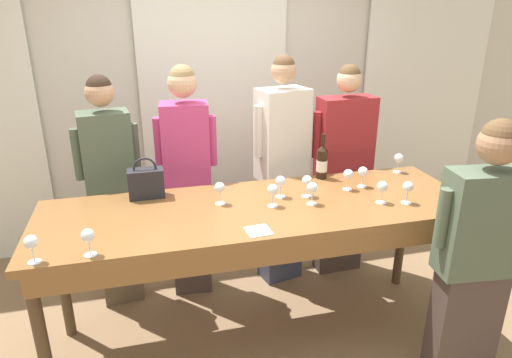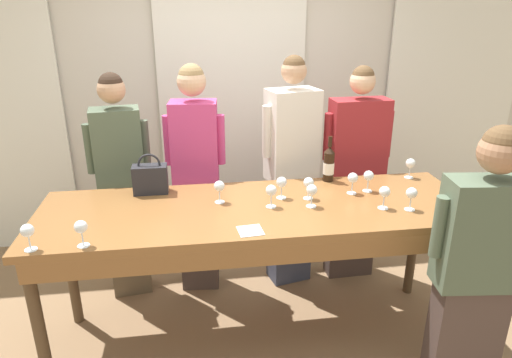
# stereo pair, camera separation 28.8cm
# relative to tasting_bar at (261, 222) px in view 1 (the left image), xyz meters

# --- Properties ---
(ground_plane) EXTENTS (18.00, 18.00, 0.00)m
(ground_plane) POSITION_rel_tasting_bar_xyz_m (0.00, 0.03, -0.91)
(ground_plane) COLOR #846647
(wall_back) EXTENTS (12.00, 0.06, 2.80)m
(wall_back) POSITION_rel_tasting_bar_xyz_m (0.00, 1.71, 0.49)
(wall_back) COLOR beige
(wall_back) RESTS_ON ground_plane
(curtain_panel_center) EXTENTS (1.34, 0.03, 2.69)m
(curtain_panel_center) POSITION_rel_tasting_bar_xyz_m (0.00, 1.65, 0.44)
(curtain_panel_center) COLOR white
(curtain_panel_center) RESTS_ON ground_plane
(curtain_panel_right) EXTENTS (1.34, 0.03, 2.69)m
(curtain_panel_right) POSITION_rel_tasting_bar_xyz_m (2.18, 1.65, 0.44)
(curtain_panel_right) COLOR white
(curtain_panel_right) RESTS_ON ground_plane
(tasting_bar) EXTENTS (2.72, 0.87, 1.01)m
(tasting_bar) POSITION_rel_tasting_bar_xyz_m (0.00, 0.00, 0.00)
(tasting_bar) COLOR brown
(tasting_bar) RESTS_ON ground_plane
(wine_bottle) EXTENTS (0.08, 0.08, 0.33)m
(wine_bottle) POSITION_rel_tasting_bar_xyz_m (0.56, 0.40, 0.22)
(wine_bottle) COLOR black
(wine_bottle) RESTS_ON tasting_bar
(handbag) EXTENTS (0.23, 0.11, 0.27)m
(handbag) POSITION_rel_tasting_bar_xyz_m (-0.68, 0.35, 0.20)
(handbag) COLOR #232328
(handbag) RESTS_ON tasting_bar
(wine_glass_front_left) EXTENTS (0.07, 0.07, 0.15)m
(wine_glass_front_left) POSITION_rel_tasting_bar_xyz_m (0.33, -0.02, 0.20)
(wine_glass_front_left) COLOR white
(wine_glass_front_left) RESTS_ON tasting_bar
(wine_glass_front_mid) EXTENTS (0.07, 0.07, 0.15)m
(wine_glass_front_mid) POSITION_rel_tasting_bar_xyz_m (-0.23, 0.12, 0.20)
(wine_glass_front_mid) COLOR white
(wine_glass_front_mid) RESTS_ON tasting_bar
(wine_glass_front_right) EXTENTS (0.07, 0.07, 0.15)m
(wine_glass_front_right) POSITION_rel_tasting_bar_xyz_m (0.65, 0.14, 0.20)
(wine_glass_front_right) COLOR white
(wine_glass_front_right) RESTS_ON tasting_bar
(wine_glass_center_left) EXTENTS (0.07, 0.07, 0.15)m
(wine_glass_center_left) POSITION_rel_tasting_bar_xyz_m (-0.98, -0.34, 0.20)
(wine_glass_center_left) COLOR white
(wine_glass_center_left) RESTS_ON tasting_bar
(wine_glass_center_mid) EXTENTS (0.07, 0.07, 0.15)m
(wine_glass_center_mid) POSITION_rel_tasting_bar_xyz_m (0.76, -0.11, 0.20)
(wine_glass_center_mid) COLOR white
(wine_glass_center_mid) RESTS_ON tasting_bar
(wine_glass_center_right) EXTENTS (0.07, 0.07, 0.15)m
(wine_glass_center_right) POSITION_rel_tasting_bar_xyz_m (0.77, 0.17, 0.20)
(wine_glass_center_right) COLOR white
(wine_glass_center_right) RESTS_ON tasting_bar
(wine_glass_back_left) EXTENTS (0.07, 0.07, 0.15)m
(wine_glass_back_left) POSITION_rel_tasting_bar_xyz_m (1.17, 0.37, 0.20)
(wine_glass_back_left) COLOR white
(wine_glass_back_left) RESTS_ON tasting_bar
(wine_glass_back_mid) EXTENTS (0.07, 0.07, 0.15)m
(wine_glass_back_mid) POSITION_rel_tasting_bar_xyz_m (0.34, 0.10, 0.20)
(wine_glass_back_mid) COLOR white
(wine_glass_back_mid) RESTS_ON tasting_bar
(wine_glass_back_right) EXTENTS (0.07, 0.07, 0.15)m
(wine_glass_back_right) POSITION_rel_tasting_bar_xyz_m (0.08, 0.01, 0.20)
(wine_glass_back_right) COLOR white
(wine_glass_back_right) RESTS_ON tasting_bar
(wine_glass_near_host) EXTENTS (0.07, 0.07, 0.15)m
(wine_glass_near_host) POSITION_rel_tasting_bar_xyz_m (0.92, -0.16, 0.20)
(wine_glass_near_host) COLOR white
(wine_glass_near_host) RESTS_ON tasting_bar
(wine_glass_by_bottle) EXTENTS (0.07, 0.07, 0.15)m
(wine_glass_by_bottle) POSITION_rel_tasting_bar_xyz_m (0.17, 0.13, 0.20)
(wine_glass_by_bottle) COLOR white
(wine_glass_by_bottle) RESTS_ON tasting_bar
(wine_glass_by_handbag) EXTENTS (0.07, 0.07, 0.15)m
(wine_glass_by_handbag) POSITION_rel_tasting_bar_xyz_m (-1.24, -0.34, 0.20)
(wine_glass_by_handbag) COLOR white
(wine_glass_by_handbag) RESTS_ON tasting_bar
(napkin) EXTENTS (0.15, 0.15, 0.00)m
(napkin) POSITION_rel_tasting_bar_xyz_m (-0.09, -0.30, 0.10)
(napkin) COLOR white
(napkin) RESTS_ON tasting_bar
(guest_olive_jacket) EXTENTS (0.46, 0.27, 1.76)m
(guest_olive_jacket) POSITION_rel_tasting_bar_xyz_m (-0.93, 0.74, 0.01)
(guest_olive_jacket) COLOR brown
(guest_olive_jacket) RESTS_ON ground_plane
(guest_pink_top) EXTENTS (0.46, 0.26, 1.81)m
(guest_pink_top) POSITION_rel_tasting_bar_xyz_m (-0.37, 0.74, 0.04)
(guest_pink_top) COLOR #473833
(guest_pink_top) RESTS_ON ground_plane
(guest_cream_sweater) EXTENTS (0.49, 0.33, 1.85)m
(guest_cream_sweater) POSITION_rel_tasting_bar_xyz_m (0.37, 0.74, 0.04)
(guest_cream_sweater) COLOR #383D51
(guest_cream_sweater) RESTS_ON ground_plane
(guest_striped_shirt) EXTENTS (0.56, 0.22, 1.77)m
(guest_striped_shirt) POSITION_rel_tasting_bar_xyz_m (0.90, 0.74, 0.00)
(guest_striped_shirt) COLOR #473833
(guest_striped_shirt) RESTS_ON ground_plane
(host_pouring) EXTENTS (0.56, 0.26, 1.66)m
(host_pouring) POSITION_rel_tasting_bar_xyz_m (1.09, -0.64, -0.04)
(host_pouring) COLOR #473833
(host_pouring) RESTS_ON ground_plane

